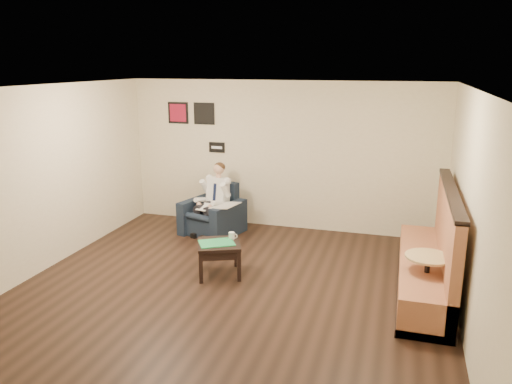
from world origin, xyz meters
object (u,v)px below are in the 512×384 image
(side_table, at_px, (219,259))
(banquette, at_px, (426,242))
(armchair, at_px, (212,209))
(seated_man, at_px, (208,202))
(smartphone, at_px, (222,238))
(cafe_table, at_px, (426,282))
(coffee_mug, at_px, (232,236))
(green_folder, at_px, (217,243))

(side_table, bearing_deg, banquette, 5.96)
(armchair, distance_m, seated_man, 0.21)
(armchair, relative_size, smartphone, 5.98)
(side_table, bearing_deg, smartphone, 96.06)
(armchair, relative_size, cafe_table, 1.31)
(coffee_mug, xyz_separation_m, smartphone, (-0.15, -0.02, -0.05))
(green_folder, bearing_deg, coffee_mug, 57.11)
(armchair, xyz_separation_m, smartphone, (0.77, -1.56, 0.06))
(coffee_mug, height_order, banquette, banquette)
(seated_man, height_order, coffee_mug, seated_man)
(seated_man, distance_m, smartphone, 1.66)
(green_folder, xyz_separation_m, coffee_mug, (0.15, 0.24, 0.05))
(green_folder, relative_size, coffee_mug, 4.74)
(seated_man, relative_size, banquette, 0.44)
(seated_man, relative_size, smartphone, 7.93)
(side_table, bearing_deg, coffee_mug, 57.11)
(side_table, xyz_separation_m, banquette, (2.93, 0.31, 0.47))
(cafe_table, bearing_deg, green_folder, 176.51)
(side_table, xyz_separation_m, cafe_table, (2.94, -0.21, 0.11))
(armchair, distance_m, green_folder, 1.94)
(green_folder, relative_size, smartphone, 3.21)
(side_table, height_order, banquette, banquette)
(coffee_mug, xyz_separation_m, banquette, (2.80, 0.10, 0.16))
(seated_man, relative_size, coffee_mug, 11.69)
(seated_man, bearing_deg, armchair, 90.00)
(side_table, relative_size, cafe_table, 0.86)
(coffee_mug, distance_m, banquette, 2.81)
(armchair, height_order, seated_man, seated_man)
(side_table, bearing_deg, cafe_table, -4.18)
(side_table, distance_m, green_folder, 0.26)
(smartphone, bearing_deg, coffee_mug, -7.10)
(side_table, relative_size, smartphone, 3.93)
(side_table, xyz_separation_m, green_folder, (-0.02, -0.03, 0.26))
(armchair, xyz_separation_m, green_folder, (0.77, -1.78, 0.06))
(green_folder, xyz_separation_m, smartphone, (0.00, 0.22, -0.00))
(smartphone, bearing_deg, seated_man, 105.73)
(seated_man, bearing_deg, banquette, -2.88)
(armchair, distance_m, side_table, 1.93)
(side_table, distance_m, coffee_mug, 0.39)
(armchair, height_order, banquette, banquette)
(armchair, height_order, side_table, armchair)
(seated_man, xyz_separation_m, coffee_mug, (0.96, -1.43, -0.07))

